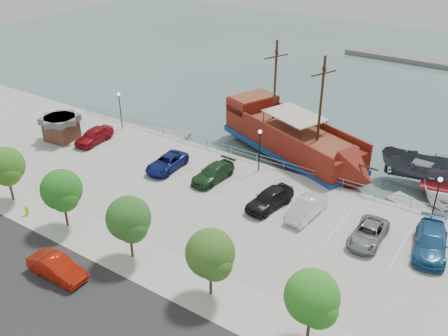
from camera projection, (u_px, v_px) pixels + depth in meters
The scene contains 28 objects.
ground at pixel (221, 210), 43.75m from camera, with size 160.00×160.00×0.00m, color #46645F.
street at pixel (79, 312), 31.59m from camera, with size 100.00×8.00×0.04m, color black.
sidewalk at pixel (143, 261), 35.97m from camera, with size 100.00×4.00×0.05m, color #BAB5A5.
seawall_railing at pixel (265, 161), 48.73m from camera, with size 50.00×0.06×1.00m.
pirate_ship at pixel (301, 145), 50.68m from camera, with size 19.68×11.88×12.26m.
patrol_boat at pixel (421, 170), 47.03m from camera, with size 2.93×7.78×3.01m, color #3F434C.
speedboat at pixel (443, 190), 45.14m from camera, with size 5.50×7.70×1.59m, color silver.
dock_west at pixel (159, 133), 57.69m from camera, with size 7.32×2.09×0.42m, color gray.
dock_mid at pixel (336, 186), 47.00m from camera, with size 7.28×2.08×0.42m, color gray.
dock_east at pixel (424, 213), 43.05m from camera, with size 6.75×1.93×0.39m, color gray.
shed at pixel (61, 127), 53.61m from camera, with size 3.55×3.55×2.65m.
street_sedan at pixel (57, 267), 34.26m from camera, with size 1.59×4.55×1.50m, color #AD1A09.
fire_hydrant at pixel (27, 210), 41.06m from camera, with size 0.29×0.29×0.84m.
lamp_post_left at pixel (120, 104), 55.45m from camera, with size 0.36×0.36×4.28m.
lamp_post_mid at pixel (260, 143), 46.63m from camera, with size 0.36×0.36×4.28m.
lamp_post_right at pixel (437, 192), 38.79m from camera, with size 0.36×0.36×4.28m.
tree_b at pixel (6, 167), 41.63m from camera, with size 3.30×3.20×5.00m.
tree_c at pixel (62, 192), 38.20m from camera, with size 3.30×3.20×5.00m.
tree_d at pixel (129, 221), 34.77m from camera, with size 3.30×3.20×5.00m.
tree_e at pixel (211, 256), 31.34m from camera, with size 3.30×3.20×5.00m.
tree_f at pixel (314, 300), 27.91m from camera, with size 3.30×3.20×5.00m.
parked_car_a at pixel (94, 135), 53.23m from camera, with size 1.91×4.73×1.61m, color maroon.
parked_car_c at pixel (167, 163), 47.97m from camera, with size 2.27×4.93×1.37m, color navy.
parked_car_d at pixel (213, 173), 46.11m from camera, with size 2.01×4.93×1.43m, color #1E4422.
parked_car_e at pixel (270, 198), 41.99m from camera, with size 1.97×4.90×1.67m, color black.
parked_car_f at pixel (306, 208), 40.80m from camera, with size 1.63×4.69×1.54m, color white.
parked_car_g at pixel (368, 234), 37.87m from camera, with size 2.20×4.77×1.33m, color gray.
parked_car_h at pixel (431, 242), 36.65m from camera, with size 2.30×5.65×1.64m, color #1E5481.
Camera 1 is at (20.69, -30.34, 23.07)m, focal length 40.00 mm.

